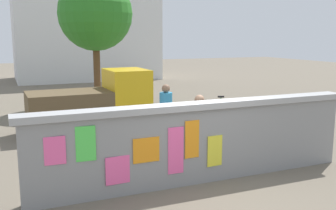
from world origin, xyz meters
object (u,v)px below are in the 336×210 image
(motorcycle, at_px, (99,148))
(person_bystander, at_px, (166,108))
(tree_roadside, at_px, (95,14))
(auto_rickshaw_truck, at_px, (96,102))
(bicycle_near, at_px, (216,114))
(bicycle_far, at_px, (243,133))
(person_walking, at_px, (199,123))

(motorcycle, xyz_separation_m, person_bystander, (2.13, 1.28, 0.52))
(motorcycle, height_order, tree_roadside, tree_roadside)
(tree_roadside, bearing_deg, person_bystander, -86.95)
(auto_rickshaw_truck, relative_size, bicycle_near, 2.17)
(bicycle_far, bearing_deg, person_bystander, 150.20)
(motorcycle, relative_size, person_bystander, 1.17)
(bicycle_near, relative_size, person_bystander, 1.03)
(bicycle_far, xyz_separation_m, person_bystander, (-1.78, 1.02, 0.62))
(bicycle_near, xyz_separation_m, person_walking, (-2.44, -3.48, 0.62))
(motorcycle, height_order, bicycle_near, bicycle_near)
(person_walking, bearing_deg, motorcycle, 160.68)
(person_walking, bearing_deg, tree_roadside, 92.02)
(bicycle_near, height_order, bicycle_far, same)
(bicycle_far, relative_size, tree_roadside, 0.32)
(auto_rickshaw_truck, height_order, bicycle_near, auto_rickshaw_truck)
(tree_roadside, bearing_deg, bicycle_near, -61.59)
(motorcycle, xyz_separation_m, bicycle_far, (3.91, 0.26, -0.10))
(person_bystander, height_order, tree_roadside, tree_roadside)
(bicycle_far, distance_m, person_walking, 2.17)
(auto_rickshaw_truck, distance_m, person_walking, 4.46)
(bicycle_near, xyz_separation_m, person_bystander, (-2.39, -1.47, 0.62))
(auto_rickshaw_truck, xyz_separation_m, tree_roadside, (1.03, 4.29, 2.84))
(person_bystander, bearing_deg, tree_roadside, 93.05)
(motorcycle, xyz_separation_m, tree_roadside, (1.78, 7.81, 3.27))
(bicycle_near, xyz_separation_m, tree_roadside, (-2.74, 5.06, 3.37))
(bicycle_near, relative_size, bicycle_far, 0.98)
(motorcycle, distance_m, person_bystander, 2.54)
(bicycle_far, bearing_deg, motorcycle, -176.16)
(auto_rickshaw_truck, bearing_deg, bicycle_near, -11.60)
(motorcycle, distance_m, bicycle_far, 3.92)
(bicycle_near, height_order, person_bystander, person_bystander)
(bicycle_near, bearing_deg, motorcycle, -148.68)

